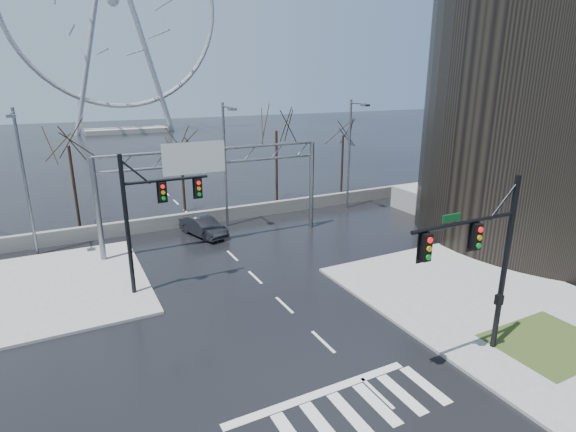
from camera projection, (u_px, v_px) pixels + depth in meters
ground at (323, 342)px, 20.84m from camera, size 260.00×260.00×0.00m
sidewalk_right_ext at (448, 281)px, 26.90m from camera, size 12.00×10.00×0.15m
sidewalk_far at (55, 287)px, 26.22m from camera, size 10.00×12.00×0.15m
grass_strip at (549, 343)px, 20.48m from camera, size 5.00×4.00×0.02m
tower_podium at (554, 205)px, 40.06m from camera, size 22.00×18.00×2.00m
barrier_wall at (199, 218)px, 37.70m from camera, size 52.00×0.50×1.10m
signal_mast_near at (486, 254)px, 18.24m from camera, size 5.52×0.41×8.00m
signal_mast_far at (147, 210)px, 24.49m from camera, size 4.72×0.41×8.00m
sign_gantry at (210, 175)px, 31.90m from camera, size 16.36×0.40×7.60m
streetlight_left at (23, 172)px, 29.33m from camera, size 0.50×2.55×10.00m
streetlight_mid at (226, 156)px, 35.46m from camera, size 0.50×2.55×10.00m
streetlight_right at (352, 146)px, 40.72m from camera, size 0.50×2.55×10.00m
tree_left at (70, 156)px, 35.16m from camera, size 3.75×3.75×7.50m
tree_center at (181, 155)px, 40.19m from camera, size 3.25×3.25×6.50m
tree_right at (276, 139)px, 42.97m from camera, size 3.90×3.90×7.80m
tree_far_right at (343, 142)px, 47.13m from camera, size 3.40×3.40×6.80m
ferris_wheel at (114, 10)px, 96.27m from camera, size 45.00×6.00×50.91m
car at (203, 226)px, 34.87m from camera, size 2.88×4.86×1.51m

